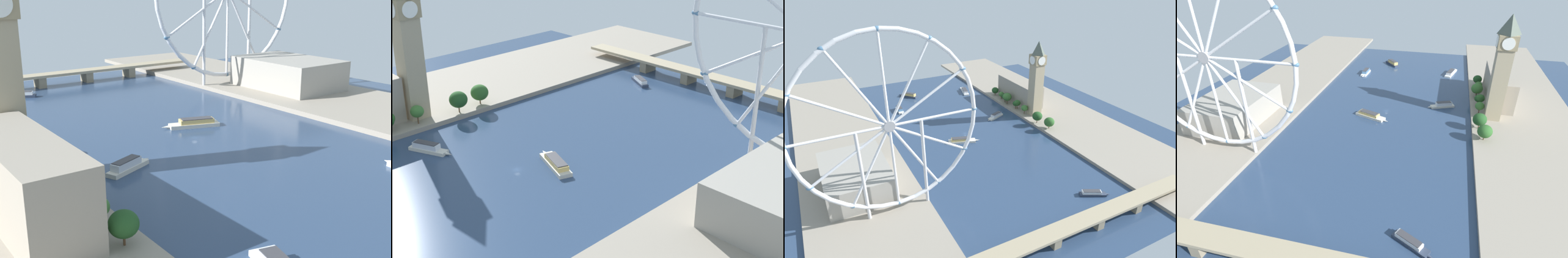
{
  "view_description": "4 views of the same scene",
  "coord_description": "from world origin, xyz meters",
  "views": [
    {
      "loc": [
        -146.19,
        -199.64,
        77.59
      ],
      "look_at": [
        -4.01,
        -6.12,
        6.74
      ],
      "focal_mm": 45.74,
      "sensor_mm": 36.0,
      "label": 1
    },
    {
      "loc": [
        213.05,
        -160.68,
        138.9
      ],
      "look_at": [
        7.1,
        44.52,
        11.3
      ],
      "focal_mm": 53.04,
      "sensor_mm": 36.0,
      "label": 2
    },
    {
      "loc": [
        144.54,
        307.46,
        172.14
      ],
      "look_at": [
        -11.97,
        12.67,
        8.17
      ],
      "focal_mm": 31.8,
      "sensor_mm": 36.0,
      "label": 3
    },
    {
      "loc": [
        -50.21,
        256.87,
        129.9
      ],
      "look_at": [
        -3.23,
        67.84,
        18.26
      ],
      "focal_mm": 28.19,
      "sensor_mm": 36.0,
      "label": 4
    }
  ],
  "objects": [
    {
      "name": "riverbank_right",
      "position": [
        122.31,
        0.0,
        1.5
      ],
      "size": [
        90.0,
        520.0,
        3.0
      ],
      "primitive_type": "cube",
      "color": "gray",
      "rests_on": "ground_plane"
    },
    {
      "name": "tour_boat_2",
      "position": [
        11.61,
        16.32,
        2.08
      ],
      "size": [
        32.51,
        16.37,
        4.95
      ],
      "rotation": [
        0.0,
        0.0,
        2.8
      ],
      "color": "beige",
      "rests_on": "ground_plane"
    },
    {
      "name": "tree_row_embankment",
      "position": [
        -83.97,
        -17.57,
        10.92
      ],
      "size": [
        14.47,
        129.16,
        14.61
      ],
      "color": "#513823",
      "rests_on": "riverbank_left"
    },
    {
      "name": "riverside_hall",
      "position": [
        123.57,
        52.6,
        13.62
      ],
      "size": [
        50.54,
        71.22,
        21.24
      ],
      "primitive_type": "cube",
      "color": "gray",
      "rests_on": "riverbank_right"
    },
    {
      "name": "clock_tower",
      "position": [
        -94.42,
        -3.13,
        48.78
      ],
      "size": [
        15.55,
        15.55,
        87.9
      ],
      "color": "tan",
      "rests_on": "riverbank_left"
    },
    {
      "name": "river_bridge",
      "position": [
        0.0,
        175.06,
        7.47
      ],
      "size": [
        226.62,
        13.75,
        9.8
      ],
      "color": "tan",
      "rests_on": "ground_plane"
    },
    {
      "name": "tour_boat_5",
      "position": [
        -51.24,
        -21.26,
        2.25
      ],
      "size": [
        26.01,
        14.07,
        5.35
      ],
      "rotation": [
        0.0,
        0.0,
        0.4
      ],
      "color": "beige",
      "rests_on": "ground_plane"
    },
    {
      "name": "ground_plane",
      "position": [
        0.0,
        0.0,
        0.0
      ],
      "size": [
        414.62,
        414.62,
        0.0
      ],
      "primitive_type": "plane",
      "color": "navy"
    },
    {
      "name": "parliament_block",
      "position": [
        -102.84,
        -47.79,
        16.79
      ],
      "size": [
        22.0,
        73.33,
        27.57
      ],
      "primitive_type": "cube",
      "color": "gray",
      "rests_on": "riverbank_left"
    },
    {
      "name": "tour_boat_0",
      "position": [
        -43.27,
        148.44,
        1.88
      ],
      "size": [
        23.58,
        14.78,
        4.42
      ],
      "rotation": [
        0.0,
        0.0,
        2.65
      ],
      "color": "#2D384C",
      "rests_on": "ground_plane"
    }
  ]
}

